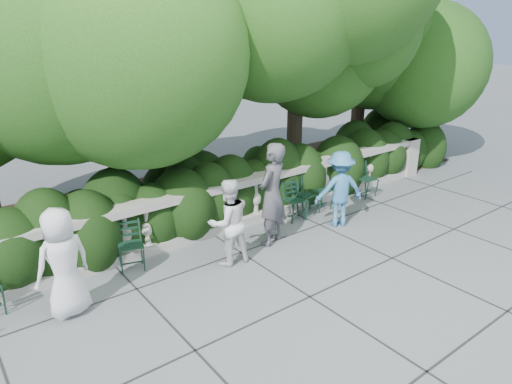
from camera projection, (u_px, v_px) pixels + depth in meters
ground at (291, 262)px, 7.94m from camera, size 90.00×90.00×0.00m
balustrade at (232, 205)px, 9.11m from camera, size 12.00×0.44×1.00m
shrub_hedge at (202, 209)px, 10.18m from camera, size 15.00×2.60×1.70m
tree_canopy at (218, 20)px, 9.34m from camera, size 15.04×6.52×6.78m
chair_b at (134, 273)px, 7.57m from camera, size 0.56×0.59×0.84m
chair_c at (309, 216)px, 9.80m from camera, size 0.53×0.56×0.84m
chair_d at (325, 211)px, 10.09m from camera, size 0.44×0.48×0.84m
chair_e at (370, 198)px, 10.83m from camera, size 0.44×0.48×0.84m
chair_f at (299, 222)px, 9.52m from camera, size 0.49×0.53×0.84m
person_businessman at (63, 263)px, 6.26m from camera, size 0.88×0.68×1.60m
person_woman_grey at (272, 195)px, 8.31m from camera, size 0.83×0.70×1.93m
person_casual_man at (228, 222)px, 7.66m from camera, size 0.79×0.64×1.51m
person_older_blue at (339, 189)px, 9.13m from camera, size 1.15×0.92×1.56m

